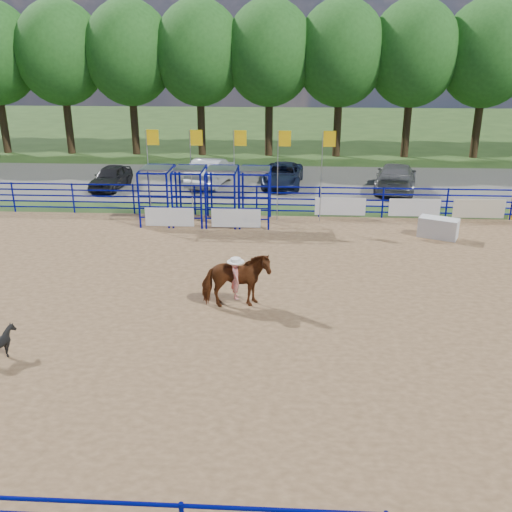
# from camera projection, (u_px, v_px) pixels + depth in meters

# --- Properties ---
(ground) EXTENTS (120.00, 120.00, 0.00)m
(ground) POSITION_uv_depth(u_px,v_px,m) (239.00, 304.00, 18.28)
(ground) COLOR #375522
(ground) RESTS_ON ground
(arena_dirt) EXTENTS (30.00, 20.00, 0.02)m
(arena_dirt) POSITION_uv_depth(u_px,v_px,m) (239.00, 304.00, 18.27)
(arena_dirt) COLOR #906D48
(arena_dirt) RESTS_ON ground
(gravel_strip) EXTENTS (40.00, 10.00, 0.01)m
(gravel_strip) POSITION_uv_depth(u_px,v_px,m) (263.00, 183.00, 34.17)
(gravel_strip) COLOR #65635A
(gravel_strip) RESTS_ON ground
(announcer_table) EXTENTS (1.78, 1.36, 0.86)m
(announcer_table) POSITION_uv_depth(u_px,v_px,m) (438.00, 228.00, 24.39)
(announcer_table) COLOR silver
(announcer_table) RESTS_ON arena_dirt
(horse_and_rider) EXTENTS (2.25, 1.29, 2.26)m
(horse_and_rider) POSITION_uv_depth(u_px,v_px,m) (236.00, 279.00, 17.77)
(horse_and_rider) COLOR #5E2C12
(horse_and_rider) RESTS_ON arena_dirt
(calf) EXTENTS (1.04, 1.00, 0.88)m
(calf) POSITION_uv_depth(u_px,v_px,m) (2.00, 344.00, 14.98)
(calf) COLOR black
(calf) RESTS_ON arena_dirt
(car_a) EXTENTS (1.87, 3.93, 1.30)m
(car_a) POSITION_uv_depth(u_px,v_px,m) (111.00, 177.00, 32.67)
(car_a) COLOR black
(car_a) RESTS_ON gravel_strip
(car_b) EXTENTS (2.51, 5.05, 1.59)m
(car_b) POSITION_uv_depth(u_px,v_px,m) (211.00, 171.00, 33.42)
(car_b) COLOR #94979D
(car_b) RESTS_ON gravel_strip
(car_c) EXTENTS (2.53, 4.81, 1.29)m
(car_c) POSITION_uv_depth(u_px,v_px,m) (283.00, 175.00, 33.21)
(car_c) COLOR black
(car_c) RESTS_ON gravel_strip
(car_d) EXTENTS (3.28, 5.67, 1.55)m
(car_d) POSITION_uv_depth(u_px,v_px,m) (396.00, 177.00, 32.06)
(car_d) COLOR #565659
(car_d) RESTS_ON gravel_strip
(perimeter_fence) EXTENTS (30.10, 20.10, 1.50)m
(perimeter_fence) POSITION_uv_depth(u_px,v_px,m) (239.00, 283.00, 18.02)
(perimeter_fence) COLOR #060C94
(perimeter_fence) RESTS_ON ground
(chute_assembly) EXTENTS (19.32, 2.41, 4.20)m
(chute_assembly) POSITION_uv_depth(u_px,v_px,m) (214.00, 196.00, 26.20)
(chute_assembly) COLOR #060C94
(chute_assembly) RESTS_ON ground
(treeline) EXTENTS (56.40, 6.40, 11.24)m
(treeline) POSITION_uv_depth(u_px,v_px,m) (269.00, 48.00, 39.95)
(treeline) COLOR #3F2B19
(treeline) RESTS_ON ground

